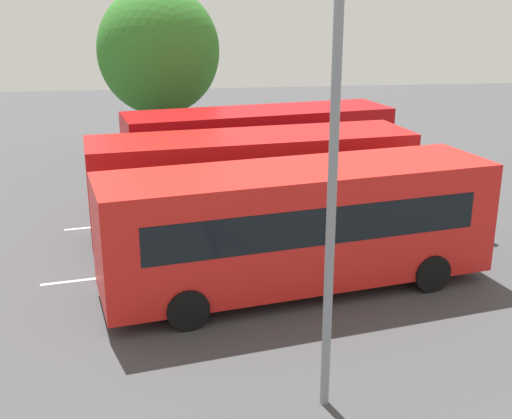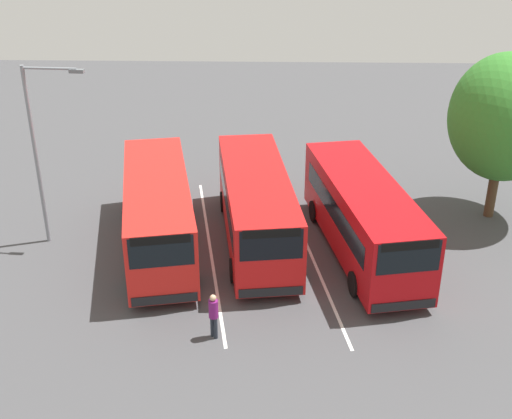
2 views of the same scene
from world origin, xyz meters
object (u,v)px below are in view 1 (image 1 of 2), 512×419
object	(u,v)px
bus_far_left	(300,224)
bus_center_left	(253,181)
street_lamp	(330,166)
bus_center_right	(260,148)
depot_tree	(159,51)
pedestrian	(481,207)

from	to	relation	value
bus_far_left	bus_center_left	world-z (taller)	same
bus_center_left	street_lamp	bearing A→B (deg)	-96.58
bus_center_right	street_lamp	bearing A→B (deg)	-103.65
bus_far_left	bus_center_right	xyz separation A→B (m)	(0.15, 8.40, 0.00)
bus_far_left	bus_center_right	size ratio (longest dim) A/B	1.00
street_lamp	bus_far_left	bearing A→B (deg)	-1.96
bus_center_left	depot_tree	distance (m)	11.45
street_lamp	depot_tree	xyz separation A→B (m)	(-3.02, 19.37, 0.35)
bus_center_right	depot_tree	xyz separation A→B (m)	(-3.61, 6.32, 3.01)
bus_center_right	street_lamp	world-z (taller)	street_lamp
bus_center_right	depot_tree	distance (m)	7.87
bus_far_left	depot_tree	distance (m)	15.41
bus_center_left	bus_center_right	bearing A→B (deg)	72.07
bus_far_left	pedestrian	bearing A→B (deg)	13.44
bus_center_right	depot_tree	world-z (taller)	depot_tree
depot_tree	bus_far_left	bearing A→B (deg)	-76.76
depot_tree	bus_center_left	bearing A→B (deg)	-75.15
bus_center_right	street_lamp	size ratio (longest dim) A/B	1.32
bus_far_left	bus_center_right	bearing A→B (deg)	77.74
bus_center_left	depot_tree	world-z (taller)	depot_tree
bus_far_left	pedestrian	size ratio (longest dim) A/B	5.94
bus_center_right	bus_center_left	bearing A→B (deg)	-111.18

